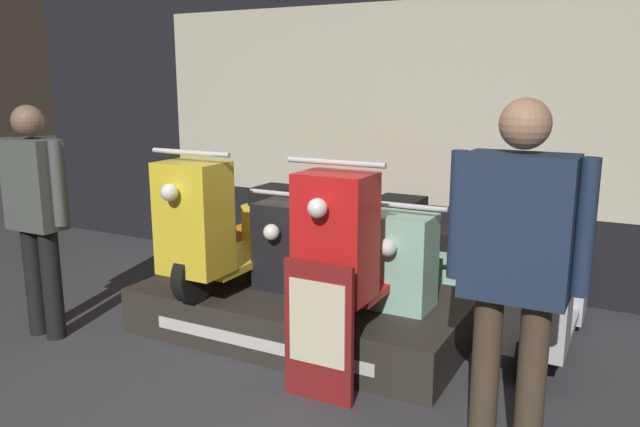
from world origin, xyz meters
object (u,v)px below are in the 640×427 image
(scooter_display_right, at_px, (368,244))
(scooter_backrow_3, at_px, (544,292))
(person_right_browsing, at_px, (516,254))
(person_left_browsing, at_px, (36,207))
(price_sign_board, at_px, (318,332))
(scooter_backrow_0, at_px, (233,246))
(scooter_backrow_2, at_px, (422,274))
(scooter_backrow_1, at_px, (320,259))
(scooter_display_left, at_px, (237,227))

(scooter_display_right, distance_m, scooter_backrow_3, 1.19)
(scooter_backrow_3, distance_m, person_right_browsing, 1.48)
(scooter_display_right, height_order, person_right_browsing, person_right_browsing)
(person_left_browsing, xyz_separation_m, price_sign_board, (2.11, 0.09, -0.52))
(person_left_browsing, bearing_deg, scooter_backrow_0, 65.17)
(person_right_browsing, bearing_deg, scooter_backrow_2, 122.68)
(scooter_display_right, xyz_separation_m, person_right_browsing, (1.06, -0.83, 0.28))
(scooter_display_right, distance_m, scooter_backrow_2, 0.65)
(scooter_backrow_1, height_order, price_sign_board, scooter_backrow_1)
(scooter_backrow_1, relative_size, scooter_backrow_2, 1.00)
(scooter_backrow_1, relative_size, person_right_browsing, 0.90)
(scooter_display_left, relative_size, scooter_backrow_3, 1.00)
(scooter_display_right, height_order, scooter_backrow_1, scooter_display_right)
(scooter_display_left, distance_m, person_left_browsing, 1.35)
(scooter_backrow_2, distance_m, price_sign_board, 1.28)
(person_right_browsing, relative_size, price_sign_board, 2.11)
(scooter_backrow_0, xyz_separation_m, price_sign_board, (1.48, -1.26, 0.00))
(scooter_display_right, bearing_deg, person_right_browsing, -37.81)
(scooter_display_right, bearing_deg, scooter_backrow_2, 69.43)
(scooter_backrow_2, height_order, scooter_backrow_3, same)
(scooter_display_left, bearing_deg, scooter_backrow_1, 52.98)
(scooter_display_left, xyz_separation_m, scooter_backrow_2, (1.22, 0.53, -0.32))
(scooter_display_right, distance_m, price_sign_board, 0.81)
(scooter_display_left, height_order, scooter_backrow_3, scooter_display_left)
(person_left_browsing, distance_m, price_sign_board, 2.17)
(scooter_display_left, height_order, price_sign_board, scooter_display_left)
(person_left_browsing, bearing_deg, scooter_backrow_3, 23.58)
(scooter_display_left, bearing_deg, person_left_browsing, -141.88)
(scooter_display_right, relative_size, person_left_browsing, 0.94)
(scooter_display_right, bearing_deg, scooter_display_left, 180.00)
(scooter_display_left, distance_m, scooter_backrow_3, 2.13)
(scooter_display_right, distance_m, scooter_backrow_1, 0.88)
(scooter_backrow_1, bearing_deg, scooter_backrow_2, 0.00)
(scooter_display_left, relative_size, price_sign_board, 1.89)
(scooter_display_left, xyz_separation_m, person_right_browsing, (2.09, -0.83, 0.28))
(scooter_backrow_1, xyz_separation_m, scooter_backrow_3, (1.65, 0.00, 0.00))
(scooter_backrow_1, height_order, person_right_browsing, person_right_browsing)
(scooter_backrow_0, xyz_separation_m, scooter_backrow_2, (1.65, 0.00, 0.00))
(scooter_backrow_2, xyz_separation_m, scooter_backrow_3, (0.82, 0.00, 0.00))
(scooter_display_left, bearing_deg, scooter_backrow_2, 23.31)
(scooter_display_right, height_order, price_sign_board, scooter_display_right)
(scooter_backrow_3, bearing_deg, scooter_backrow_1, 180.00)
(scooter_backrow_0, height_order, price_sign_board, scooter_backrow_0)
(scooter_display_right, xyz_separation_m, scooter_backrow_3, (1.02, 0.53, -0.32))
(price_sign_board, bearing_deg, person_right_browsing, -4.83)
(price_sign_board, bearing_deg, scooter_display_left, 144.95)
(person_right_browsing, bearing_deg, scooter_backrow_0, 151.74)
(person_right_browsing, bearing_deg, price_sign_board, 175.17)
(scooter_display_right, bearing_deg, scooter_backrow_1, 140.01)
(scooter_backrow_2, bearing_deg, scooter_backrow_0, 180.00)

